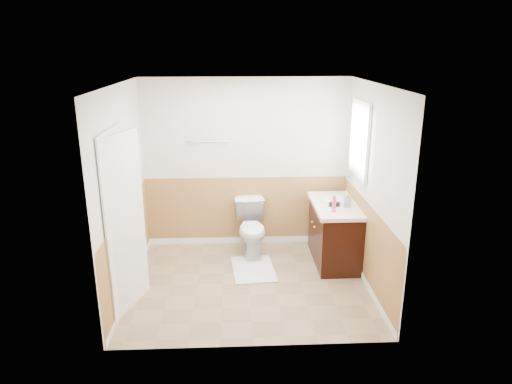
{
  "coord_description": "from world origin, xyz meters",
  "views": [
    {
      "loc": [
        -0.16,
        -5.3,
        2.92
      ],
      "look_at": [
        0.1,
        0.25,
        1.15
      ],
      "focal_mm": 32.47,
      "sensor_mm": 36.0,
      "label": 1
    }
  ],
  "objects_px": {
    "toilet": "(252,229)",
    "bath_mat": "(253,269)",
    "vanity_cabinet": "(334,234)",
    "lotion_bottle": "(334,204)",
    "soap_dispenser": "(347,200)"
  },
  "relations": [
    {
      "from": "bath_mat",
      "to": "lotion_bottle",
      "type": "xyz_separation_m",
      "value": [
        1.04,
        -0.08,
        0.95
      ]
    },
    {
      "from": "vanity_cabinet",
      "to": "soap_dispenser",
      "type": "relative_size",
      "value": 5.73
    },
    {
      "from": "toilet",
      "to": "bath_mat",
      "type": "xyz_separation_m",
      "value": [
        0.0,
        -0.53,
        -0.38
      ]
    },
    {
      "from": "toilet",
      "to": "lotion_bottle",
      "type": "xyz_separation_m",
      "value": [
        1.04,
        -0.6,
        0.57
      ]
    },
    {
      "from": "soap_dispenser",
      "to": "bath_mat",
      "type": "bearing_deg",
      "value": -174.94
    },
    {
      "from": "toilet",
      "to": "lotion_bottle",
      "type": "bearing_deg",
      "value": -34.84
    },
    {
      "from": "toilet",
      "to": "bath_mat",
      "type": "bearing_deg",
      "value": -94.79
    },
    {
      "from": "vanity_cabinet",
      "to": "lotion_bottle",
      "type": "relative_size",
      "value": 5.0
    },
    {
      "from": "soap_dispenser",
      "to": "vanity_cabinet",
      "type": "bearing_deg",
      "value": 133.0
    },
    {
      "from": "toilet",
      "to": "vanity_cabinet",
      "type": "distance_m",
      "value": 1.18
    },
    {
      "from": "toilet",
      "to": "bath_mat",
      "type": "distance_m",
      "value": 0.65
    },
    {
      "from": "bath_mat",
      "to": "vanity_cabinet",
      "type": "relative_size",
      "value": 0.73
    },
    {
      "from": "vanity_cabinet",
      "to": "bath_mat",
      "type": "bearing_deg",
      "value": -168.13
    },
    {
      "from": "lotion_bottle",
      "to": "soap_dispenser",
      "type": "relative_size",
      "value": 1.15
    },
    {
      "from": "lotion_bottle",
      "to": "soap_dispenser",
      "type": "bearing_deg",
      "value": 40.89
    }
  ]
}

